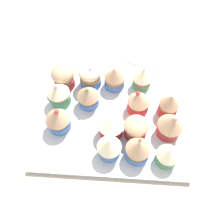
# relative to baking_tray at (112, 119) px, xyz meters

# --- Properties ---
(ground_plane) EXTENTS (1.80, 1.80, 0.03)m
(ground_plane) POSITION_rel_baking_tray_xyz_m (0.00, 0.00, -0.02)
(ground_plane) COLOR #B2A899
(baking_tray) EXTENTS (0.33, 0.40, 0.01)m
(baking_tray) POSITION_rel_baking_tray_xyz_m (0.00, 0.00, 0.00)
(baking_tray) COLOR silver
(baking_tray) RESTS_ON ground_plane
(cupcake_0) EXTENTS (0.06, 0.06, 0.06)m
(cupcake_0) POSITION_rel_baking_tray_xyz_m (-0.11, -0.14, 0.04)
(cupcake_0) COLOR #4C9E6B
(cupcake_0) RESTS_ON baking_tray
(cupcake_1) EXTENTS (0.07, 0.07, 0.08)m
(cupcake_1) POSITION_rel_baking_tray_xyz_m (-0.03, -0.15, 0.05)
(cupcake_1) COLOR #D1333D
(cupcake_1) RESTS_ON baking_tray
(cupcake_2) EXTENTS (0.05, 0.05, 0.08)m
(cupcake_2) POSITION_rel_baking_tray_xyz_m (0.03, -0.15, 0.05)
(cupcake_2) COLOR #D1333D
(cupcake_2) RESTS_ON baking_tray
(cupcake_3) EXTENTS (0.06, 0.06, 0.08)m
(cupcake_3) POSITION_rel_baking_tray_xyz_m (-0.10, -0.07, 0.05)
(cupcake_3) COLOR #477AC6
(cupcake_3) RESTS_ON baking_tray
(cupcake_4) EXTENTS (0.06, 0.06, 0.06)m
(cupcake_4) POSITION_rel_baking_tray_xyz_m (-0.04, -0.06, 0.04)
(cupcake_4) COLOR #D1333D
(cupcake_4) RESTS_ON baking_tray
(cupcake_5) EXTENTS (0.06, 0.06, 0.07)m
(cupcake_5) POSITION_rel_baking_tray_xyz_m (0.03, -0.07, 0.04)
(cupcake_5) COLOR #D1333D
(cupcake_5) RESTS_ON baking_tray
(cupcake_6) EXTENTS (0.06, 0.06, 0.07)m
(cupcake_6) POSITION_rel_baking_tray_xyz_m (0.11, -0.08, 0.04)
(cupcake_6) COLOR #4C9E6B
(cupcake_6) RESTS_ON baking_tray
(cupcake_7) EXTENTS (0.06, 0.06, 0.08)m
(cupcake_7) POSITION_rel_baking_tray_xyz_m (-0.10, 0.00, 0.05)
(cupcake_7) COLOR #477AC6
(cupcake_7) RESTS_ON baking_tray
(cupcake_8) EXTENTS (0.07, 0.07, 0.07)m
(cupcake_8) POSITION_rel_baking_tray_xyz_m (-0.04, -0.00, 0.04)
(cupcake_8) COLOR #D1333D
(cupcake_8) RESTS_ON baking_tray
(cupcake_9) EXTENTS (0.06, 0.06, 0.07)m
(cupcake_9) POSITION_rel_baking_tray_xyz_m (0.11, 0.00, 0.04)
(cupcake_9) COLOR #477AC6
(cupcake_9) RESTS_ON baking_tray
(cupcake_10) EXTENTS (0.06, 0.06, 0.08)m
(cupcake_10) POSITION_rel_baking_tray_xyz_m (0.04, 0.07, 0.04)
(cupcake_10) COLOR #477AC6
(cupcake_10) RESTS_ON baking_tray
(cupcake_11) EXTENTS (0.06, 0.06, 0.08)m
(cupcake_11) POSITION_rel_baking_tray_xyz_m (0.11, 0.07, 0.04)
(cupcake_11) COLOR #477AC6
(cupcake_11) RESTS_ON baking_tray
(cupcake_12) EXTENTS (0.06, 0.06, 0.08)m
(cupcake_12) POSITION_rel_baking_tray_xyz_m (-0.04, 0.14, 0.05)
(cupcake_12) COLOR #477AC6
(cupcake_12) RESTS_ON baking_tray
(cupcake_13) EXTENTS (0.06, 0.06, 0.08)m
(cupcake_13) POSITION_rel_baking_tray_xyz_m (0.04, 0.15, 0.05)
(cupcake_13) COLOR #4C9E6B
(cupcake_13) RESTS_ON baking_tray
(cupcake_14) EXTENTS (0.06, 0.06, 0.07)m
(cupcake_14) POSITION_rel_baking_tray_xyz_m (0.10, 0.15, 0.04)
(cupcake_14) COLOR #D1333D
(cupcake_14) RESTS_ON baking_tray
(napkin) EXTENTS (0.17, 0.19, 0.01)m
(napkin) POSITION_rel_baking_tray_xyz_m (0.25, -0.12, -0.00)
(napkin) COLOR white
(napkin) RESTS_ON ground_plane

